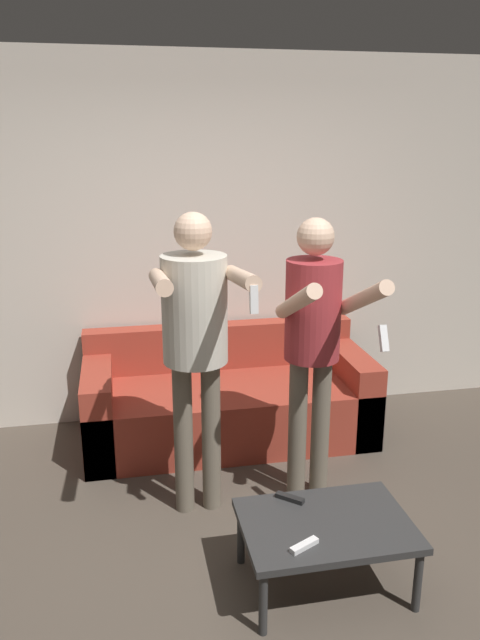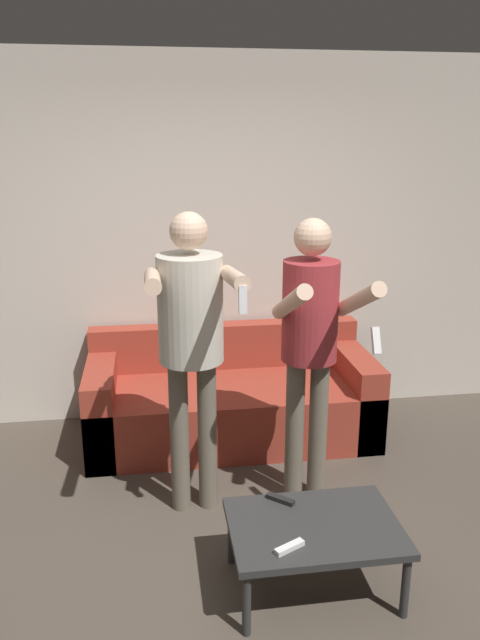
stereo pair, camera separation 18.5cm
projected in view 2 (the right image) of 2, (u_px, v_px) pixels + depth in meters
The scene contains 8 objects.
ground_plane at pixel (237, 599), 2.99m from camera, with size 14.00×14.00×0.00m, color #4C4238.
wall_back at pixel (195, 243), 4.65m from camera, with size 6.40×0.06×2.70m.
couch at pixel (231, 401), 4.54m from camera, with size 2.03×0.88×0.76m.
person_standing_left at pixel (191, 328), 3.39m from camera, with size 0.48×0.78×1.75m.
person_standing_right at pixel (311, 332), 3.50m from camera, with size 0.44×0.76×1.70m.
coffee_table at pixel (314, 531), 2.97m from camera, with size 0.81×0.58×0.36m.
remote_near at pixel (289, 547), 2.78m from camera, with size 0.15×0.10×0.02m.
remote_far at pixel (280, 499), 3.14m from camera, with size 0.14×0.13×0.02m.
Camera 2 is at (-0.35, -2.45, 2.14)m, focal length 35.00 mm.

